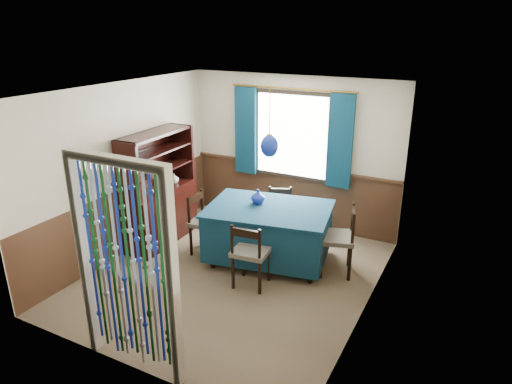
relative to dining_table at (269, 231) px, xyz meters
The scene contains 22 objects.
floor 0.81m from the dining_table, 111.42° to the right, with size 4.00×4.00×0.00m, color brown.
ceiling 2.13m from the dining_table, 111.42° to the right, with size 4.00×4.00×0.00m, color silver.
wall_back 1.61m from the dining_table, 99.90° to the left, with size 3.60×3.60×0.00m, color beige.
wall_front 2.74m from the dining_table, 95.28° to the right, with size 3.60×3.60×0.00m, color beige.
wall_left 2.27m from the dining_table, 163.22° to the right, with size 4.00×4.00×0.00m, color beige.
wall_right 1.85m from the dining_table, 21.56° to the right, with size 4.00×4.00×0.00m, color beige.
wainscot_back 1.39m from the dining_table, 100.01° to the left, with size 3.60×3.60×0.00m, color #452A1A.
wainscot_front 2.61m from the dining_table, 95.31° to the right, with size 3.60×3.60×0.00m, color #452A1A.
wainscot_left 2.12m from the dining_table, 163.10° to the right, with size 4.00×4.00×0.00m, color #452A1A.
wainscot_right 1.66m from the dining_table, 21.75° to the right, with size 4.00×4.00×0.00m, color #452A1A.
window 1.73m from the dining_table, 100.26° to the left, with size 1.32×0.12×1.42m, color black.
doorway 2.63m from the dining_table, 95.40° to the right, with size 1.16×0.12×2.18m, color silver, non-canonical shape.
dining_table is the anchor object (origin of this frame).
chair_near 0.73m from the dining_table, 82.78° to the right, with size 0.49×0.47×0.91m.
chair_far 0.76m from the dining_table, 102.45° to the left, with size 0.53×0.52×0.83m.
chair_left 0.97m from the dining_table, 168.45° to the right, with size 0.46×0.48×0.92m.
chair_right 1.00m from the dining_table, ahead, with size 0.58×0.59×0.97m.
sideboard 1.80m from the dining_table, behind, with size 0.50×1.35×1.75m.
pendant_lamp 1.24m from the dining_table, ahead, with size 0.24×0.24×0.94m.
vase_table 0.50m from the dining_table, 159.32° to the left, with size 0.18×0.18×0.19m, color navy.
bowl_shelf 1.94m from the dining_table, 165.57° to the right, with size 0.21×0.21×0.05m, color beige.
vase_sideboard 1.80m from the dining_table, behind, with size 0.16×0.16×0.17m, color beige.
Camera 1 is at (2.80, -4.70, 3.23)m, focal length 32.00 mm.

